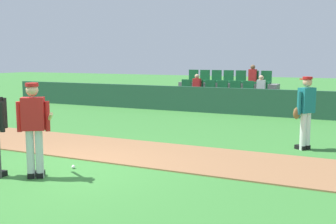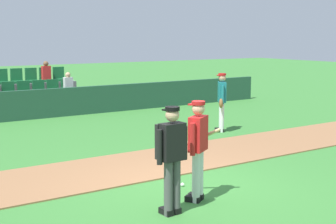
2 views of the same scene
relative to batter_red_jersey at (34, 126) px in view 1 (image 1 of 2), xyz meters
The scene contains 7 objects.
ground_plane 1.14m from the batter_red_jersey, 73.85° to the left, with size 80.00×80.00×0.00m, color #387A33.
infield_dirt_path 2.71m from the batter_red_jersey, 86.20° to the left, with size 28.00×2.27×0.03m, color #936642.
dugout_fence 9.77m from the batter_red_jersey, 89.01° to the left, with size 20.00×0.16×1.03m, color #234C38.
stadium_bleachers 11.22m from the batter_red_jersey, 89.08° to the left, with size 4.45×2.10×1.90m.
batter_red_jersey is the anchor object (origin of this frame).
runner_teal_jersey 6.18m from the batter_red_jersey, 46.96° to the left, with size 0.50×0.57×1.76m.
baseball 1.24m from the batter_red_jersey, 73.86° to the left, with size 0.07×0.07×0.07m, color white.
Camera 1 is at (5.12, -6.15, 2.22)m, focal length 43.37 mm.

